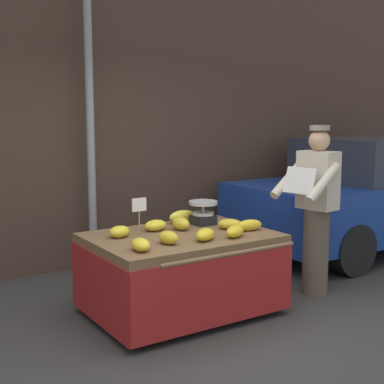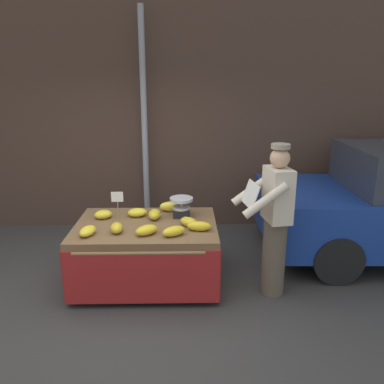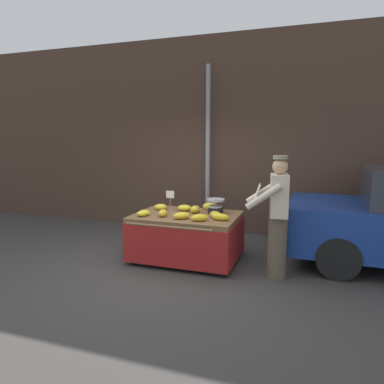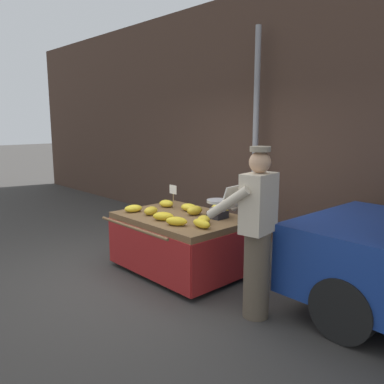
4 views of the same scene
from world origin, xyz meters
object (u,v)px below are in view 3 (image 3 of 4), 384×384
at_px(banana_bunch_3, 220,217).
at_px(banana_bunch_6, 215,215).
at_px(weighing_scale, 216,206).
at_px(price_sign, 170,196).
at_px(banana_bunch_5, 182,216).
at_px(banana_bunch_9, 195,209).
at_px(banana_cart, 187,227).
at_px(banana_bunch_4, 161,207).
at_px(banana_bunch_7, 143,213).
at_px(street_pole, 208,151).
at_px(banana_bunch_0, 211,207).
at_px(banana_bunch_8, 184,208).
at_px(banana_bunch_2, 200,218).
at_px(vendor_person, 277,217).
at_px(banana_bunch_1, 163,213).

height_order(banana_bunch_3, banana_bunch_6, banana_bunch_3).
height_order(weighing_scale, price_sign, price_sign).
xyz_separation_m(banana_bunch_5, banana_bunch_6, (0.46, 0.25, -0.00)).
bearing_deg(banana_bunch_5, banana_bunch_9, 83.81).
xyz_separation_m(banana_cart, weighing_scale, (0.41, 0.25, 0.32)).
bearing_deg(banana_bunch_6, banana_bunch_4, 165.54).
bearing_deg(banana_bunch_4, banana_bunch_7, -96.72).
bearing_deg(banana_bunch_7, banana_bunch_3, 5.36).
xyz_separation_m(banana_bunch_3, banana_bunch_7, (-1.20, -0.11, -0.00)).
relative_size(street_pole, banana_bunch_0, 11.52).
relative_size(banana_bunch_0, banana_bunch_8, 1.27).
relative_size(price_sign, banana_bunch_0, 1.17).
bearing_deg(banana_bunch_2, banana_bunch_3, 27.14).
distance_m(banana_bunch_8, banana_bunch_9, 0.24).
bearing_deg(banana_bunch_4, banana_bunch_0, 16.75).
bearing_deg(banana_bunch_0, banana_bunch_3, -63.32).
relative_size(banana_cart, price_sign, 4.85).
height_order(banana_bunch_2, banana_bunch_8, banana_bunch_2).
bearing_deg(banana_bunch_7, banana_bunch_6, 13.36).
relative_size(banana_cart, banana_bunch_9, 7.32).
bearing_deg(banana_bunch_4, banana_bunch_5, -42.16).
bearing_deg(banana_bunch_7, weighing_scale, 30.40).
bearing_deg(banana_bunch_2, banana_bunch_9, 115.06).
distance_m(weighing_scale, vendor_person, 1.14).
height_order(banana_bunch_1, banana_bunch_7, banana_bunch_1).
height_order(weighing_scale, banana_bunch_2, weighing_scale).
distance_m(banana_cart, banana_bunch_3, 0.70).
bearing_deg(street_pole, banana_bunch_3, -68.32).
bearing_deg(banana_bunch_9, banana_bunch_7, -144.33).
bearing_deg(weighing_scale, banana_bunch_5, -122.72).
xyz_separation_m(weighing_scale, price_sign, (-0.75, -0.09, 0.13)).
bearing_deg(banana_bunch_0, street_pole, 108.94).
relative_size(street_pole, weighing_scale, 12.00).
relative_size(banana_bunch_7, banana_bunch_9, 1.08).
bearing_deg(banana_bunch_7, banana_bunch_2, -1.79).
bearing_deg(weighing_scale, banana_bunch_1, -143.65).
relative_size(banana_bunch_2, banana_bunch_5, 1.01).
bearing_deg(weighing_scale, banana_bunch_8, -179.93).
relative_size(weighing_scale, banana_bunch_5, 1.09).
height_order(weighing_scale, banana_bunch_9, weighing_scale).
height_order(weighing_scale, banana_bunch_3, weighing_scale).
bearing_deg(vendor_person, banana_bunch_4, 166.79).
distance_m(weighing_scale, banana_bunch_2, 0.62).
xyz_separation_m(weighing_scale, banana_bunch_7, (-1.00, -0.59, -0.07)).
distance_m(banana_bunch_8, vendor_person, 1.64).
bearing_deg(price_sign, banana_bunch_8, 23.45).
relative_size(banana_bunch_3, banana_bunch_5, 1.04).
distance_m(price_sign, vendor_person, 1.82).
distance_m(street_pole, banana_bunch_8, 1.69).
xyz_separation_m(price_sign, banana_bunch_5, (0.38, -0.48, -0.19)).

